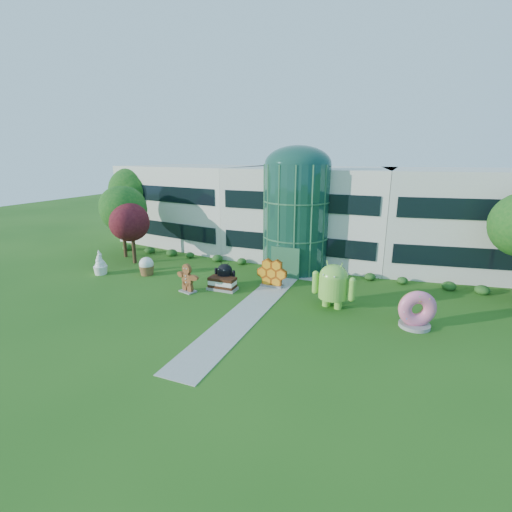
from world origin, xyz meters
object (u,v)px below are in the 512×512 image
at_px(donut, 416,309).
at_px(gingerbread, 187,278).
at_px(android_green, 333,282).
at_px(android_black, 225,273).

xyz_separation_m(donut, gingerbread, (-16.80, -0.28, -0.07)).
bearing_deg(android_green, donut, -1.46).
relative_size(android_black, gingerbread, 0.90).
height_order(android_green, gingerbread, android_green).
distance_m(donut, gingerbread, 16.80).
bearing_deg(gingerbread, android_green, 22.60).
height_order(android_black, gingerbread, gingerbread).
bearing_deg(android_green, android_black, -175.35).
bearing_deg(donut, android_green, 147.43).
distance_m(android_black, donut, 14.76).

